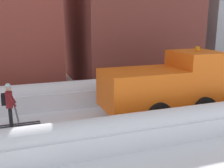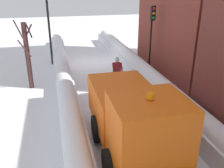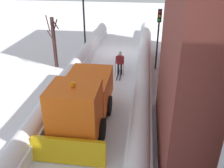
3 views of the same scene
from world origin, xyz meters
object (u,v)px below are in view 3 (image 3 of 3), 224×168
(traffic_light_pole, at_px, (159,29))
(bare_tree_near, at_px, (54,42))
(plow_truck, at_px, (83,100))
(street_lamp, at_px, (84,14))
(skier, at_px, (120,62))

(traffic_light_pole, distance_m, bare_tree_near, 7.97)
(plow_truck, xyz_separation_m, traffic_light_pole, (-3.85, -7.98, 1.74))
(street_lamp, xyz_separation_m, bare_tree_near, (1.33, 4.52, -1.30))
(plow_truck, xyz_separation_m, skier, (-1.17, -6.68, -0.48))
(plow_truck, relative_size, skier, 3.31)
(traffic_light_pole, bearing_deg, skier, 25.96)
(bare_tree_near, bearing_deg, skier, 171.67)
(street_lamp, height_order, bare_tree_near, street_lamp)
(plow_truck, height_order, traffic_light_pole, traffic_light_pole)
(traffic_light_pole, bearing_deg, plow_truck, 64.27)
(skier, height_order, street_lamp, street_lamp)
(traffic_light_pole, relative_size, street_lamp, 0.86)
(street_lamp, bearing_deg, traffic_light_pole, 148.72)
(traffic_light_pole, xyz_separation_m, street_lamp, (6.54, -3.97, 0.16))
(street_lamp, bearing_deg, plow_truck, 102.69)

